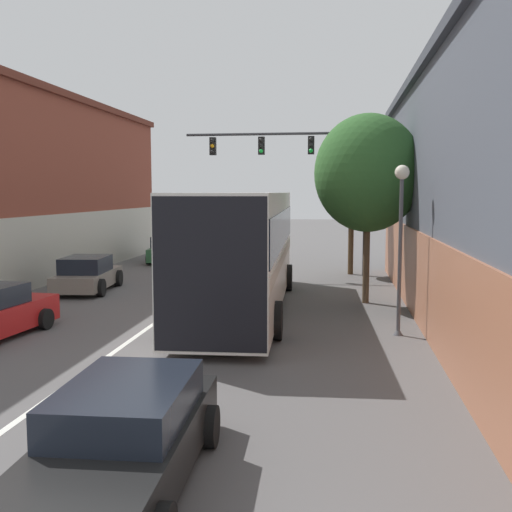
{
  "coord_description": "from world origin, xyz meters",
  "views": [
    {
      "loc": [
        5.17,
        -3.22,
        3.73
      ],
      "look_at": [
        2.86,
        13.59,
        1.92
      ],
      "focal_mm": 42.0,
      "sensor_mm": 36.0,
      "label": 1
    }
  ],
  "objects_px": {
    "hatchback_foreground": "(123,440)",
    "street_tree_near": "(368,173)",
    "bus": "(243,245)",
    "parked_car_left_mid": "(169,249)",
    "parked_car_left_near": "(87,275)",
    "street_lamp": "(401,226)",
    "street_tree_far": "(352,187)",
    "traffic_signal_gantry": "(305,165)"
  },
  "relations": [
    {
      "from": "bus",
      "to": "hatchback_foreground",
      "type": "height_order",
      "value": "bus"
    },
    {
      "from": "traffic_signal_gantry",
      "to": "street_lamp",
      "type": "relative_size",
      "value": 1.86
    },
    {
      "from": "parked_car_left_mid",
      "to": "street_tree_far",
      "type": "bearing_deg",
      "value": -118.8
    },
    {
      "from": "hatchback_foreground",
      "to": "street_lamp",
      "type": "relative_size",
      "value": 1.03
    },
    {
      "from": "parked_car_left_mid",
      "to": "street_lamp",
      "type": "distance_m",
      "value": 19.08
    },
    {
      "from": "street_lamp",
      "to": "street_tree_near",
      "type": "height_order",
      "value": "street_tree_near"
    },
    {
      "from": "parked_car_left_near",
      "to": "street_tree_near",
      "type": "distance_m",
      "value": 11.03
    },
    {
      "from": "bus",
      "to": "hatchback_foreground",
      "type": "bearing_deg",
      "value": 179.1
    },
    {
      "from": "bus",
      "to": "street_tree_near",
      "type": "xyz_separation_m",
      "value": [
        3.94,
        1.74,
        2.28
      ]
    },
    {
      "from": "parked_car_left_near",
      "to": "street_lamp",
      "type": "xyz_separation_m",
      "value": [
        10.98,
        -5.56,
        2.25
      ]
    },
    {
      "from": "hatchback_foreground",
      "to": "parked_car_left_near",
      "type": "relative_size",
      "value": 1.12
    },
    {
      "from": "hatchback_foreground",
      "to": "street_tree_far",
      "type": "bearing_deg",
      "value": -10.96
    },
    {
      "from": "traffic_signal_gantry",
      "to": "street_tree_far",
      "type": "bearing_deg",
      "value": 10.4
    },
    {
      "from": "hatchback_foreground",
      "to": "parked_car_left_mid",
      "type": "bearing_deg",
      "value": 12.75
    },
    {
      "from": "bus",
      "to": "street_lamp",
      "type": "distance_m",
      "value": 5.44
    },
    {
      "from": "traffic_signal_gantry",
      "to": "street_tree_far",
      "type": "height_order",
      "value": "traffic_signal_gantry"
    },
    {
      "from": "bus",
      "to": "street_lamp",
      "type": "relative_size",
      "value": 2.84
    },
    {
      "from": "street_tree_far",
      "to": "parked_car_left_near",
      "type": "bearing_deg",
      "value": -148.27
    },
    {
      "from": "hatchback_foreground",
      "to": "street_tree_near",
      "type": "xyz_separation_m",
      "value": [
        3.6,
        13.4,
        3.73
      ]
    },
    {
      "from": "traffic_signal_gantry",
      "to": "parked_car_left_near",
      "type": "bearing_deg",
      "value": -143.72
    },
    {
      "from": "parked_car_left_mid",
      "to": "street_tree_near",
      "type": "bearing_deg",
      "value": -144.53
    },
    {
      "from": "parked_car_left_near",
      "to": "street_tree_near",
      "type": "height_order",
      "value": "street_tree_near"
    },
    {
      "from": "bus",
      "to": "traffic_signal_gantry",
      "type": "bearing_deg",
      "value": -12.36
    },
    {
      "from": "bus",
      "to": "street_tree_far",
      "type": "bearing_deg",
      "value": -24.39
    },
    {
      "from": "hatchback_foreground",
      "to": "street_tree_near",
      "type": "bearing_deg",
      "value": -17.07
    },
    {
      "from": "street_tree_near",
      "to": "parked_car_left_near",
      "type": "bearing_deg",
      "value": 174.54
    },
    {
      "from": "street_tree_near",
      "to": "street_lamp",
      "type": "bearing_deg",
      "value": -81.97
    },
    {
      "from": "street_lamp",
      "to": "street_tree_far",
      "type": "height_order",
      "value": "street_tree_far"
    },
    {
      "from": "parked_car_left_mid",
      "to": "hatchback_foreground",
      "type": "bearing_deg",
      "value": -172.01
    },
    {
      "from": "parked_car_left_near",
      "to": "street_lamp",
      "type": "distance_m",
      "value": 12.52
    },
    {
      "from": "parked_car_left_near",
      "to": "parked_car_left_mid",
      "type": "height_order",
      "value": "parked_car_left_mid"
    },
    {
      "from": "traffic_signal_gantry",
      "to": "parked_car_left_mid",
      "type": "bearing_deg",
      "value": 150.49
    },
    {
      "from": "parked_car_left_mid",
      "to": "street_tree_far",
      "type": "distance_m",
      "value": 10.95
    },
    {
      "from": "parked_car_left_mid",
      "to": "traffic_signal_gantry",
      "type": "relative_size",
      "value": 0.59
    },
    {
      "from": "bus",
      "to": "traffic_signal_gantry",
      "type": "distance_m",
      "value": 9.1
    },
    {
      "from": "hatchback_foreground",
      "to": "parked_car_left_mid",
      "type": "relative_size",
      "value": 0.94
    },
    {
      "from": "bus",
      "to": "street_lamp",
      "type": "xyz_separation_m",
      "value": [
        4.58,
        -2.83,
        0.8
      ]
    },
    {
      "from": "parked_car_left_near",
      "to": "traffic_signal_gantry",
      "type": "xyz_separation_m",
      "value": [
        7.87,
        5.78,
        4.32
      ]
    },
    {
      "from": "hatchback_foreground",
      "to": "street_tree_far",
      "type": "height_order",
      "value": "street_tree_far"
    },
    {
      "from": "parked_car_left_near",
      "to": "street_tree_far",
      "type": "xyz_separation_m",
      "value": [
        9.97,
        6.16,
        3.32
      ]
    },
    {
      "from": "street_tree_far",
      "to": "street_tree_near",
      "type": "bearing_deg",
      "value": -87.02
    },
    {
      "from": "hatchback_foreground",
      "to": "parked_car_left_mid",
      "type": "distance_m",
      "value": 25.3
    }
  ]
}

